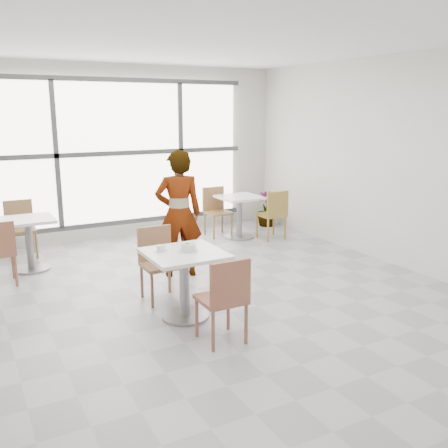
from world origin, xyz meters
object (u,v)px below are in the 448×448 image
chair_near (225,295)px  bg_table_left (29,237)px  coffee_cup (161,249)px  bg_chair_right_near (274,212)px  plant_right (267,209)px  main_table (185,272)px  bg_table_right (239,211)px  person (179,214)px  oatmeal_bowl (188,247)px  bg_chair_left_far (20,225)px  bg_chair_right_far (216,208)px  chair_far (158,258)px

chair_near → bg_table_left: 3.58m
coffee_cup → bg_table_left: size_ratio=0.21×
bg_chair_right_near → chair_near: bearing=49.4°
plant_right → main_table: bearing=-134.4°
coffee_cup → plant_right: (3.40, 3.12, -0.45)m
chair_near → bg_chair_right_near: same height
plant_right → bg_table_right: bearing=-150.1°
bg_table_left → bg_table_right: bearing=2.5°
main_table → person: person is taller
oatmeal_bowl → bg_chair_left_far: bg_chair_left_far is taller
chair_near → bg_table_left: bearing=-67.8°
bg_chair_right_far → bg_table_left: bearing=-170.9°
bg_table_left → bg_chair_right_far: size_ratio=0.86×
coffee_cup → bg_chair_right_near: bearing=36.5°
chair_far → bg_table_left: size_ratio=1.16×
bg_table_left → person: bearing=-34.5°
coffee_cup → bg_table_right: coffee_cup is taller
bg_table_right → chair_far: bearing=-138.6°
person → bg_table_left: person is taller
chair_near → person: bearing=-101.5°
chair_near → bg_chair_right_near: size_ratio=1.00×
chair_near → bg_table_left: chair_near is taller
bg_table_right → plant_right: 1.09m
oatmeal_bowl → bg_chair_left_far: (-1.34, 3.35, -0.29)m
bg_chair_left_far → main_table: bearing=-69.0°
main_table → bg_chair_right_far: size_ratio=0.92×
chair_far → person: person is taller
bg_table_right → person: bearing=-141.7°
oatmeal_bowl → bg_chair_left_far: bearing=111.8°
oatmeal_bowl → bg_chair_right_far: bearing=57.9°
chair_near → main_table: bearing=-83.2°
bg_table_right → bg_chair_right_far: bearing=127.0°
main_table → chair_near: (0.09, -0.75, -0.02)m
bg_chair_right_far → chair_near: bearing=-116.3°
bg_table_right → plant_right: bg_table_right is taller
coffee_cup → bg_table_left: coffee_cup is taller
chair_near → plant_right: size_ratio=1.30×
chair_near → bg_chair_right_far: size_ratio=1.00×
chair_near → bg_table_left: size_ratio=1.16×
bg_table_left → bg_chair_left_far: (-0.03, 0.79, 0.01)m
coffee_cup → plant_right: bearing=42.5°
oatmeal_bowl → bg_chair_left_far: 3.62m
bg_table_left → bg_chair_left_far: size_ratio=0.86×
bg_table_right → bg_chair_left_far: size_ratio=0.86×
oatmeal_bowl → bg_table_left: (-1.32, 2.56, -0.31)m
person → plant_right: bearing=-129.6°
main_table → bg_chair_right_near: bearing=40.4°
chair_near → oatmeal_bowl: (-0.04, 0.76, 0.29)m
chair_far → bg_chair_left_far: 2.94m
oatmeal_bowl → bg_table_right: (2.21, 2.72, -0.31)m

